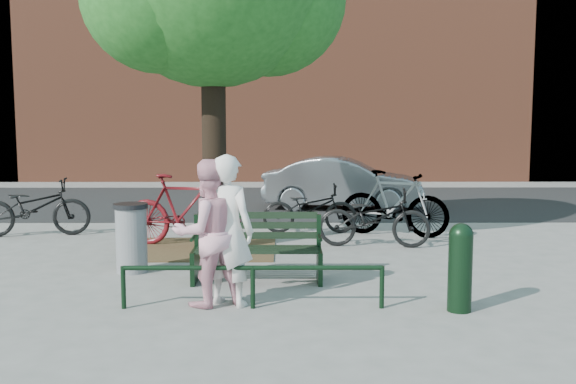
{
  "coord_description": "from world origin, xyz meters",
  "views": [
    {
      "loc": [
        0.37,
        -8.46,
        2.18
      ],
      "look_at": [
        0.42,
        1.0,
        1.11
      ],
      "focal_mm": 40.0,
      "sensor_mm": 36.0,
      "label": 1
    }
  ],
  "objects_px": {
    "park_bench": "(257,246)",
    "person_right": "(207,233)",
    "litter_bin": "(131,238)",
    "person_left": "(228,230)",
    "parked_car": "(343,183)",
    "bollard": "(460,264)",
    "bicycle_c": "(310,209)"
  },
  "relations": [
    {
      "from": "person_right",
      "to": "bollard",
      "type": "xyz_separation_m",
      "value": [
        2.91,
        -0.27,
        -0.32
      ]
    },
    {
      "from": "person_left",
      "to": "bicycle_c",
      "type": "distance_m",
      "value": 4.98
    },
    {
      "from": "parked_car",
      "to": "person_left",
      "type": "bearing_deg",
      "value": 174.75
    },
    {
      "from": "bicycle_c",
      "to": "parked_car",
      "type": "bearing_deg",
      "value": -15.94
    },
    {
      "from": "park_bench",
      "to": "litter_bin",
      "type": "height_order",
      "value": "litter_bin"
    },
    {
      "from": "park_bench",
      "to": "parked_car",
      "type": "bearing_deg",
      "value": 75.53
    },
    {
      "from": "person_left",
      "to": "parked_car",
      "type": "bearing_deg",
      "value": -79.2
    },
    {
      "from": "person_left",
      "to": "litter_bin",
      "type": "distance_m",
      "value": 2.29
    },
    {
      "from": "person_left",
      "to": "litter_bin",
      "type": "bearing_deg",
      "value": -21.81
    },
    {
      "from": "person_left",
      "to": "bicycle_c",
      "type": "xyz_separation_m",
      "value": [
        1.15,
        4.83,
        -0.42
      ]
    },
    {
      "from": "bicycle_c",
      "to": "parked_car",
      "type": "relative_size",
      "value": 0.47
    },
    {
      "from": "person_right",
      "to": "bicycle_c",
      "type": "bearing_deg",
      "value": -134.45
    },
    {
      "from": "park_bench",
      "to": "bicycle_c",
      "type": "relative_size",
      "value": 0.96
    },
    {
      "from": "bicycle_c",
      "to": "parked_car",
      "type": "distance_m",
      "value": 3.43
    },
    {
      "from": "park_bench",
      "to": "litter_bin",
      "type": "relative_size",
      "value": 1.75
    },
    {
      "from": "person_right",
      "to": "bollard",
      "type": "height_order",
      "value": "person_right"
    },
    {
      "from": "park_bench",
      "to": "bollard",
      "type": "bearing_deg",
      "value": -30.48
    },
    {
      "from": "person_left",
      "to": "litter_bin",
      "type": "height_order",
      "value": "person_left"
    },
    {
      "from": "person_left",
      "to": "parked_car",
      "type": "relative_size",
      "value": 0.46
    },
    {
      "from": "bollard",
      "to": "person_left",
      "type": "bearing_deg",
      "value": 174.29
    },
    {
      "from": "park_bench",
      "to": "litter_bin",
      "type": "bearing_deg",
      "value": 164.09
    },
    {
      "from": "person_left",
      "to": "bollard",
      "type": "xyz_separation_m",
      "value": [
        2.67,
        -0.27,
        -0.35
      ]
    },
    {
      "from": "bollard",
      "to": "parked_car",
      "type": "bearing_deg",
      "value": 93.87
    },
    {
      "from": "person_right",
      "to": "bollard",
      "type": "bearing_deg",
      "value": 146.32
    },
    {
      "from": "park_bench",
      "to": "person_right",
      "type": "height_order",
      "value": "person_right"
    },
    {
      "from": "litter_bin",
      "to": "person_left",
      "type": "bearing_deg",
      "value": -47.1
    },
    {
      "from": "parked_car",
      "to": "litter_bin",
      "type": "bearing_deg",
      "value": 159.94
    },
    {
      "from": "park_bench",
      "to": "person_left",
      "type": "distance_m",
      "value": 1.24
    },
    {
      "from": "litter_bin",
      "to": "bicycle_c",
      "type": "distance_m",
      "value": 4.16
    },
    {
      "from": "bollard",
      "to": "litter_bin",
      "type": "height_order",
      "value": "bollard"
    },
    {
      "from": "person_right",
      "to": "litter_bin",
      "type": "relative_size",
      "value": 1.74
    },
    {
      "from": "person_left",
      "to": "person_right",
      "type": "xyz_separation_m",
      "value": [
        -0.24,
        0.0,
        -0.03
      ]
    }
  ]
}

